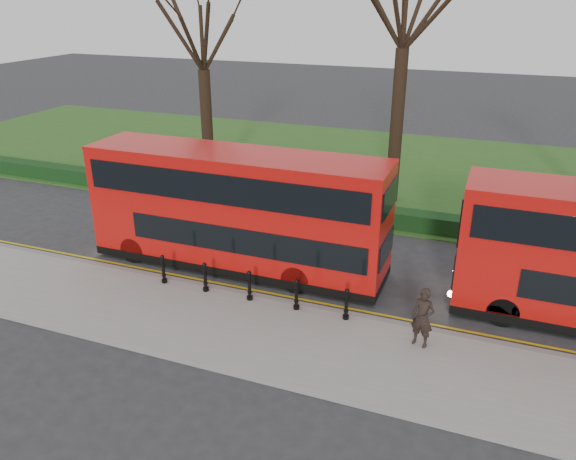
% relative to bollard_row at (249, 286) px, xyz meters
% --- Properties ---
extents(ground, '(120.00, 120.00, 0.00)m').
position_rel_bollard_row_xyz_m(ground, '(0.40, 1.35, -0.65)').
color(ground, '#28282B').
rests_on(ground, ground).
extents(pavement, '(60.00, 4.00, 0.15)m').
position_rel_bollard_row_xyz_m(pavement, '(0.40, -1.65, -0.57)').
color(pavement, gray).
rests_on(pavement, ground).
extents(kerb, '(60.00, 0.25, 0.16)m').
position_rel_bollard_row_xyz_m(kerb, '(0.40, 0.35, -0.57)').
color(kerb, slate).
rests_on(kerb, ground).
extents(grass_verge, '(60.00, 18.00, 0.06)m').
position_rel_bollard_row_xyz_m(grass_verge, '(0.40, 16.35, -0.62)').
color(grass_verge, '#2C521B').
rests_on(grass_verge, ground).
extents(hedge, '(60.00, 0.90, 0.80)m').
position_rel_bollard_row_xyz_m(hedge, '(0.40, 8.15, -0.25)').
color(hedge, black).
rests_on(hedge, ground).
extents(yellow_line_outer, '(60.00, 0.10, 0.01)m').
position_rel_bollard_row_xyz_m(yellow_line_outer, '(0.40, 0.65, -0.64)').
color(yellow_line_outer, yellow).
rests_on(yellow_line_outer, ground).
extents(yellow_line_inner, '(60.00, 0.10, 0.01)m').
position_rel_bollard_row_xyz_m(yellow_line_inner, '(0.40, 0.85, -0.64)').
color(yellow_line_inner, yellow).
rests_on(yellow_line_inner, ground).
extents(tree_left, '(6.75, 6.75, 10.54)m').
position_rel_bollard_row_xyz_m(tree_left, '(-7.60, 11.35, 7.01)').
color(tree_left, black).
rests_on(tree_left, ground).
extents(bollard_row, '(6.69, 0.15, 1.00)m').
position_rel_bollard_row_xyz_m(bollard_row, '(0.00, 0.00, 0.00)').
color(bollard_row, black).
rests_on(bollard_row, pavement).
extents(bus_lead, '(10.98, 2.52, 4.37)m').
position_rel_bollard_row_xyz_m(bus_lead, '(-1.55, 2.36, 1.55)').
color(bus_lead, red).
rests_on(bus_lead, ground).
extents(pedestrian, '(0.74, 0.58, 1.80)m').
position_rel_bollard_row_xyz_m(pedestrian, '(5.64, -0.57, 0.40)').
color(pedestrian, black).
rests_on(pedestrian, pavement).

